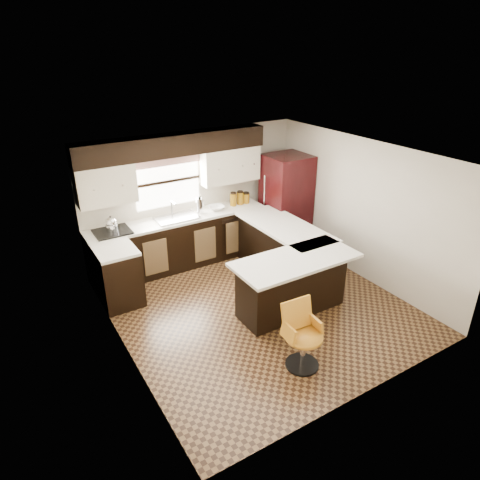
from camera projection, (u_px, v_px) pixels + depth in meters
floor at (258, 306)px, 6.77m from camera, size 4.40×4.40×0.00m
ceiling at (261, 156)px, 5.75m from camera, size 4.40×4.40×0.00m
wall_back at (194, 195)px, 7.96m from camera, size 4.40×0.00×4.40m
wall_front at (374, 311)px, 4.56m from camera, size 4.40×0.00×4.40m
wall_left at (118, 274)px, 5.27m from camera, size 0.00×4.40×4.40m
wall_right at (362, 210)px, 7.25m from camera, size 0.00×4.40×4.40m
base_cab_back at (180, 243)px, 7.84m from camera, size 3.30×0.60×0.90m
base_cab_left at (119, 277)px, 6.70m from camera, size 0.60×0.70×0.90m
counter_back at (179, 219)px, 7.63m from camera, size 3.30×0.60×0.04m
counter_left at (115, 250)px, 6.49m from camera, size 0.60×0.70×0.04m
soffit at (174, 145)px, 7.20m from camera, size 3.40×0.35×0.36m
upper_cab_left at (105, 185)px, 6.84m from camera, size 0.94×0.35×0.64m
upper_cab_right at (230, 165)px, 7.93m from camera, size 1.14×0.35×0.64m
window_pane at (168, 181)px, 7.56m from camera, size 1.20×0.02×0.90m
valance at (167, 160)px, 7.36m from camera, size 1.30×0.06×0.18m
sink at (177, 218)px, 7.58m from camera, size 0.75×0.45×0.03m
dishwasher at (235, 237)px, 8.10m from camera, size 0.58×0.03×0.78m
cooktop at (112, 232)px, 7.04m from camera, size 0.58×0.50×0.02m
peninsula_long at (281, 252)px, 7.49m from camera, size 0.60×1.95×0.90m
peninsula_return at (292, 285)px, 6.49m from camera, size 1.65×0.60×0.90m
counter_pen_long at (285, 227)px, 7.31m from camera, size 0.84×1.95×0.04m
counter_pen_return at (296, 260)px, 6.21m from camera, size 1.89×0.84×0.04m
refrigerator at (286, 202)px, 8.38m from camera, size 0.80×0.77×1.87m
bar_chair at (304, 338)px, 5.35m from camera, size 0.50×0.50×0.89m
kettle at (111, 224)px, 6.98m from camera, size 0.19×0.19×0.26m
percolator at (200, 206)px, 7.77m from camera, size 0.13×0.13×0.29m
mixing_bowl at (216, 208)px, 7.97m from camera, size 0.34×0.34×0.07m
canister_large at (233, 200)px, 8.13m from camera, size 0.12×0.12×0.24m
canister_med at (240, 198)px, 8.20m from camera, size 0.13×0.13×0.24m
canister_small at (246, 198)px, 8.28m from camera, size 0.14×0.14×0.19m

